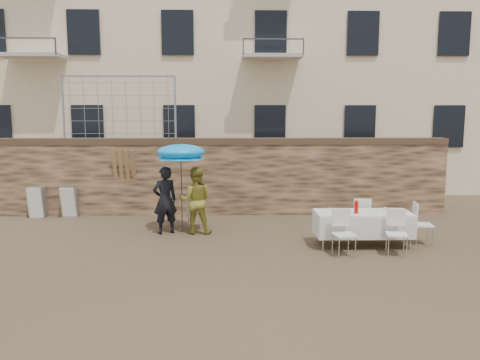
{
  "coord_description": "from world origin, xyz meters",
  "views": [
    {
      "loc": [
        0.14,
        -8.65,
        2.93
      ],
      "look_at": [
        0.4,
        2.2,
        1.4
      ],
      "focal_mm": 35.0,
      "sensor_mm": 36.0,
      "label": 1
    }
  ],
  "objects_px": {
    "couple_chair_right": "(195,210)",
    "table_chair_front_right": "(397,233)",
    "chair_stack_left": "(40,201)",
    "table_chair_back": "(361,217)",
    "chair_stack_right": "(71,201)",
    "man_suit": "(165,200)",
    "couple_chair_left": "(168,210)",
    "soda_bottle": "(356,208)",
    "woman_dress": "(196,200)",
    "umbrella": "(181,154)",
    "table_chair_front_left": "(344,233)",
    "table_chair_side": "(423,223)",
    "banquet_table": "(363,214)"
  },
  "relations": [
    {
      "from": "man_suit",
      "to": "couple_chair_right",
      "type": "relative_size",
      "value": 1.74
    },
    {
      "from": "couple_chair_left",
      "to": "chair_stack_left",
      "type": "relative_size",
      "value": 1.04
    },
    {
      "from": "chair_stack_right",
      "to": "table_chair_side",
      "type": "bearing_deg",
      "value": -19.36
    },
    {
      "from": "chair_stack_left",
      "to": "table_chair_side",
      "type": "bearing_deg",
      "value": -17.71
    },
    {
      "from": "soda_bottle",
      "to": "chair_stack_left",
      "type": "height_order",
      "value": "soda_bottle"
    },
    {
      "from": "table_chair_side",
      "to": "chair_stack_right",
      "type": "height_order",
      "value": "table_chair_side"
    },
    {
      "from": "banquet_table",
      "to": "table_chair_side",
      "type": "xyz_separation_m",
      "value": [
        1.4,
        0.1,
        -0.25
      ]
    },
    {
      "from": "table_chair_front_right",
      "to": "couple_chair_right",
      "type": "bearing_deg",
      "value": 161.15
    },
    {
      "from": "soda_bottle",
      "to": "banquet_table",
      "type": "bearing_deg",
      "value": 36.87
    },
    {
      "from": "umbrella",
      "to": "chair_stack_right",
      "type": "height_order",
      "value": "umbrella"
    },
    {
      "from": "man_suit",
      "to": "table_chair_back",
      "type": "height_order",
      "value": "man_suit"
    },
    {
      "from": "man_suit",
      "to": "couple_chair_left",
      "type": "relative_size",
      "value": 1.74
    },
    {
      "from": "woman_dress",
      "to": "table_chair_front_right",
      "type": "distance_m",
      "value": 4.75
    },
    {
      "from": "man_suit",
      "to": "couple_chair_right",
      "type": "xyz_separation_m",
      "value": [
        0.7,
        0.55,
        -0.35
      ]
    },
    {
      "from": "couple_chair_left",
      "to": "banquet_table",
      "type": "distance_m",
      "value": 4.89
    },
    {
      "from": "table_chair_front_right",
      "to": "umbrella",
      "type": "bearing_deg",
      "value": 167.23
    },
    {
      "from": "woman_dress",
      "to": "table_chair_side",
      "type": "xyz_separation_m",
      "value": [
        5.21,
        -1.11,
        -0.35
      ]
    },
    {
      "from": "couple_chair_left",
      "to": "table_chair_back",
      "type": "relative_size",
      "value": 1.0
    },
    {
      "from": "man_suit",
      "to": "umbrella",
      "type": "height_order",
      "value": "umbrella"
    },
    {
      "from": "woman_dress",
      "to": "chair_stack_right",
      "type": "relative_size",
      "value": 1.8
    },
    {
      "from": "couple_chair_right",
      "to": "chair_stack_left",
      "type": "bearing_deg",
      "value": -21.35
    },
    {
      "from": "soda_bottle",
      "to": "woman_dress",
      "type": "bearing_deg",
      "value": 159.39
    },
    {
      "from": "table_chair_front_left",
      "to": "chair_stack_left",
      "type": "height_order",
      "value": "table_chair_front_left"
    },
    {
      "from": "couple_chair_right",
      "to": "soda_bottle",
      "type": "distance_m",
      "value": 4.15
    },
    {
      "from": "chair_stack_left",
      "to": "umbrella",
      "type": "bearing_deg",
      "value": -24.32
    },
    {
      "from": "table_chair_back",
      "to": "chair_stack_left",
      "type": "bearing_deg",
      "value": -3.9
    },
    {
      "from": "man_suit",
      "to": "banquet_table",
      "type": "xyz_separation_m",
      "value": [
        4.56,
        -1.21,
        -0.1
      ]
    },
    {
      "from": "couple_chair_right",
      "to": "table_chair_side",
      "type": "bearing_deg",
      "value": 159.12
    },
    {
      "from": "table_chair_side",
      "to": "chair_stack_left",
      "type": "relative_size",
      "value": 1.04
    },
    {
      "from": "woman_dress",
      "to": "banquet_table",
      "type": "relative_size",
      "value": 0.79
    },
    {
      "from": "couple_chair_left",
      "to": "table_chair_front_right",
      "type": "height_order",
      "value": "same"
    },
    {
      "from": "woman_dress",
      "to": "table_chair_front_right",
      "type": "relative_size",
      "value": 1.72
    },
    {
      "from": "umbrella",
      "to": "soda_bottle",
      "type": "bearing_deg",
      "value": -20.21
    },
    {
      "from": "table_chair_front_right",
      "to": "chair_stack_right",
      "type": "height_order",
      "value": "table_chair_front_right"
    },
    {
      "from": "table_chair_back",
      "to": "table_chair_side",
      "type": "distance_m",
      "value": 1.39
    },
    {
      "from": "table_chair_back",
      "to": "chair_stack_right",
      "type": "height_order",
      "value": "table_chair_back"
    },
    {
      "from": "table_chair_side",
      "to": "chair_stack_left",
      "type": "height_order",
      "value": "table_chair_side"
    },
    {
      "from": "table_chair_front_right",
      "to": "table_chair_back",
      "type": "distance_m",
      "value": 1.58
    },
    {
      "from": "woman_dress",
      "to": "table_chair_front_left",
      "type": "xyz_separation_m",
      "value": [
        3.21,
        -1.96,
        -0.35
      ]
    },
    {
      "from": "chair_stack_left",
      "to": "table_chair_back",
      "type": "bearing_deg",
      "value": -15.78
    },
    {
      "from": "table_chair_front_right",
      "to": "chair_stack_left",
      "type": "relative_size",
      "value": 1.04
    },
    {
      "from": "couple_chair_right",
      "to": "table_chair_front_right",
      "type": "distance_m",
      "value": 5.03
    },
    {
      "from": "woman_dress",
      "to": "couple_chair_left",
      "type": "relative_size",
      "value": 1.72
    },
    {
      "from": "couple_chair_left",
      "to": "soda_bottle",
      "type": "xyz_separation_m",
      "value": [
        4.36,
        -1.91,
        0.43
      ]
    },
    {
      "from": "umbrella",
      "to": "chair_stack_right",
      "type": "xyz_separation_m",
      "value": [
        -3.38,
        1.94,
        -1.49
      ]
    },
    {
      "from": "woman_dress",
      "to": "table_chair_back",
      "type": "distance_m",
      "value": 4.04
    },
    {
      "from": "umbrella",
      "to": "couple_chair_left",
      "type": "height_order",
      "value": "umbrella"
    },
    {
      "from": "banquet_table",
      "to": "table_chair_back",
      "type": "height_order",
      "value": "table_chair_back"
    },
    {
      "from": "table_chair_front_right",
      "to": "chair_stack_left",
      "type": "bearing_deg",
      "value": 167.0
    },
    {
      "from": "woman_dress",
      "to": "couple_chair_right",
      "type": "relative_size",
      "value": 1.72
    }
  ]
}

